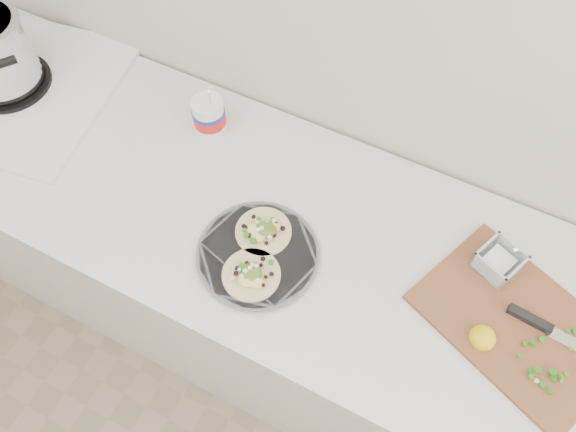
% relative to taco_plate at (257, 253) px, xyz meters
% --- Properties ---
extents(counter, '(2.44, 0.66, 0.90)m').
position_rel_taco_plate_xyz_m(counter, '(-0.23, 0.12, -0.47)').
color(counter, silver).
rests_on(counter, ground).
extents(taco_plate, '(0.29, 0.29, 0.04)m').
position_rel_taco_plate_xyz_m(taco_plate, '(0.00, 0.00, 0.00)').
color(taco_plate, '#5A5A61').
rests_on(taco_plate, counter).
extents(tub, '(0.09, 0.09, 0.20)m').
position_rel_taco_plate_xyz_m(tub, '(-0.30, 0.29, 0.05)').
color(tub, white).
rests_on(tub, counter).
extents(cutboard, '(0.50, 0.43, 0.07)m').
position_rel_taco_plate_xyz_m(cutboard, '(0.59, 0.12, -0.00)').
color(cutboard, brown).
rests_on(cutboard, counter).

